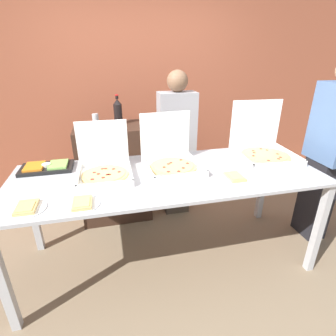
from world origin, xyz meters
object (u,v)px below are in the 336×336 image
veggie_tray (47,167)px  person_guest_cap (177,144)px  pizza_box_near_right (171,159)px  paper_plate_front_center (235,177)px  pizza_box_far_right (105,167)px  paper_plate_front_right (82,203)px  person_guest_plaid (327,153)px  paper_plate_front_left (27,208)px  pizza_box_near_left (263,147)px  soda_bottle (118,111)px  soda_can_silver (96,120)px

veggie_tray → person_guest_cap: 1.35m
pizza_box_near_right → veggie_tray: bearing=165.3°
paper_plate_front_center → pizza_box_far_right: bearing=163.4°
paper_plate_front_right → person_guest_cap: 1.48m
pizza_box_near_right → person_guest_plaid: person_guest_plaid is taller
paper_plate_front_left → paper_plate_front_right: 0.34m
paper_plate_front_center → veggie_tray: size_ratio=0.62×
pizza_box_near_left → paper_plate_front_center: 0.62m
pizza_box_near_left → paper_plate_front_left: bearing=-162.4°
pizza_box_far_right → veggie_tray: size_ratio=1.03×
paper_plate_front_center → person_guest_cap: bearing=100.9°
paper_plate_front_right → pizza_box_near_right: bearing=33.1°
paper_plate_front_right → veggie_tray: size_ratio=0.53×
pizza_box_far_right → person_guest_cap: (0.79, 0.72, -0.10)m
pizza_box_near_left → soda_bottle: 1.52m
person_guest_plaid → person_guest_cap: bearing=58.7°
veggie_tray → soda_can_silver: soda_can_silver is taller
veggie_tray → soda_bottle: size_ratio=1.34×
pizza_box_far_right → paper_plate_front_right: (-0.15, -0.42, -0.06)m
pizza_box_far_right → person_guest_cap: 1.07m
paper_plate_front_left → veggie_tray: veggie_tray is taller
pizza_box_far_right → person_guest_plaid: size_ratio=0.24×
soda_bottle → person_guest_cap: person_guest_cap is taller
veggie_tray → paper_plate_front_center: bearing=-19.8°
paper_plate_front_center → pizza_box_near_right: bearing=142.6°
pizza_box_near_left → paper_plate_front_right: (-1.61, -0.52, -0.07)m
pizza_box_near_left → paper_plate_front_center: (-0.47, -0.39, -0.08)m
pizza_box_near_left → person_guest_plaid: person_guest_plaid is taller
pizza_box_near_right → paper_plate_front_center: bearing=-41.2°
pizza_box_near_left → person_guest_cap: person_guest_cap is taller
veggie_tray → person_guest_cap: bearing=21.3°
soda_can_silver → pizza_box_far_right: bearing=-85.9°
pizza_box_near_left → pizza_box_far_right: (-1.46, -0.10, -0.01)m
paper_plate_front_center → soda_bottle: (-0.81, 1.18, 0.32)m
paper_plate_front_left → paper_plate_front_right: size_ratio=1.06×
veggie_tray → soda_can_silver: bearing=57.1°
pizza_box_near_right → paper_plate_front_center: 0.55m
person_guest_plaid → paper_plate_front_right: bearing=99.6°
pizza_box_near_left → person_guest_cap: bearing=140.2°
person_guest_cap → paper_plate_front_right: bearing=50.7°
soda_bottle → soda_can_silver: 0.25m
pizza_box_far_right → veggie_tray: bearing=154.4°
pizza_box_near_right → paper_plate_front_left: 1.13m
pizza_box_near_left → veggie_tray: size_ratio=1.30×
paper_plate_front_left → soda_bottle: size_ratio=0.75×
veggie_tray → soda_bottle: soda_bottle is taller
soda_can_silver → person_guest_cap: (0.85, -0.15, -0.28)m
paper_plate_front_right → veggie_tray: bearing=116.3°
pizza_box_near_left → paper_plate_front_right: size_ratio=2.48×
soda_can_silver → veggie_tray: bearing=-122.9°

